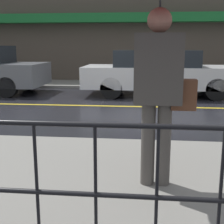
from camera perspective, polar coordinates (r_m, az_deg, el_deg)
The scene contains 8 objects.
ground_plane at distance 7.97m, azimuth 0.58°, elevation 1.07°, with size 80.00×80.00×0.00m, color black.
sidewalk_near at distance 3.55m, azimuth -6.61°, elevation -12.30°, with size 28.00×2.91×0.10m.
sidewalk_far at distance 12.10m, azimuth 2.45°, elevation 5.03°, with size 28.00×2.03×0.10m.
lane_marking at distance 7.97m, azimuth 0.58°, elevation 1.09°, with size 25.20×0.12×0.01m.
building_storefront at distance 13.19m, azimuth 2.87°, elevation 16.61°, with size 28.00×0.85×5.16m.
railing_foreground at distance 2.24m, azimuth -13.75°, elevation -9.82°, with size 12.00×0.04×0.92m.
pedestrian at distance 3.08m, azimuth 8.88°, elevation 19.12°, with size 1.20×1.20×2.21m.
car_white at distance 9.76m, azimuth 8.83°, elevation 7.18°, with size 4.78×1.83×1.39m.
Camera 1 is at (0.73, -7.79, 1.50)m, focal length 50.00 mm.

